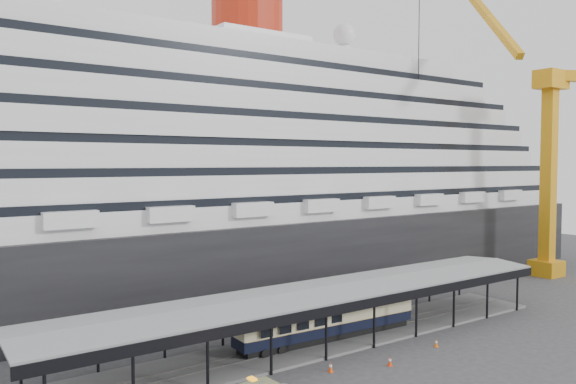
% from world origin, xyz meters
% --- Properties ---
extents(ground, '(200.00, 200.00, 0.00)m').
position_xyz_m(ground, '(0.00, 0.00, 0.00)').
color(ground, '#353537').
rests_on(ground, ground).
extents(cruise_ship, '(130.00, 30.00, 43.90)m').
position_xyz_m(cruise_ship, '(0.05, 32.00, 18.35)').
color(cruise_ship, black).
rests_on(cruise_ship, ground).
extents(platform_canopy, '(56.00, 9.18, 5.30)m').
position_xyz_m(platform_canopy, '(0.00, 5.00, 2.36)').
color(platform_canopy, slate).
rests_on(platform_canopy, ground).
extents(crane_yellow, '(23.83, 18.78, 47.60)m').
position_xyz_m(crane_yellow, '(47.06, 10.54, 19.96)').
color(crane_yellow, orange).
rests_on(crane_yellow, ground).
extents(pullman_carriage, '(20.00, 3.34, 19.55)m').
position_xyz_m(pullman_carriage, '(0.70, 5.00, 2.40)').
color(pullman_carriage, black).
rests_on(pullman_carriage, ground).
extents(traffic_cone_left, '(0.53, 0.53, 0.81)m').
position_xyz_m(traffic_cone_left, '(0.73, -3.26, 0.40)').
color(traffic_cone_left, '#F0390D').
rests_on(traffic_cone_left, ground).
extents(traffic_cone_mid, '(0.52, 0.52, 0.85)m').
position_xyz_m(traffic_cone_mid, '(-4.31, -1.42, 0.42)').
color(traffic_cone_mid, '#E9470C').
rests_on(traffic_cone_mid, ground).
extents(traffic_cone_right, '(0.46, 0.46, 0.75)m').
position_xyz_m(traffic_cone_right, '(7.87, -2.29, 0.37)').
color(traffic_cone_right, orange).
rests_on(traffic_cone_right, ground).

